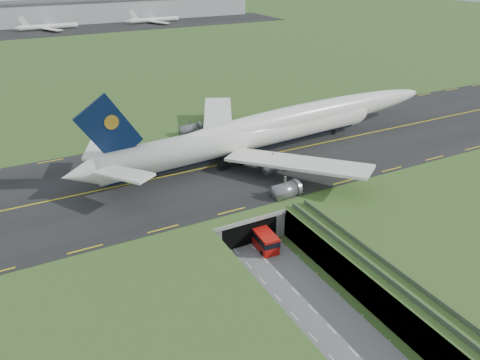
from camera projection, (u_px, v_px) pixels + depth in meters
ground at (271, 267)px, 85.56m from camera, size 900.00×900.00×0.00m
airfield_deck at (271, 253)px, 84.23m from camera, size 800.00×800.00×6.00m
trench_road at (294, 290)px, 79.55m from camera, size 12.00×75.00×0.20m
taxiway at (199, 170)px, 109.09m from camera, size 800.00×44.00×0.18m
tunnel_portal at (230, 211)px, 97.37m from camera, size 17.00×22.30×6.00m
guideway at (396, 285)px, 72.61m from camera, size 3.00×53.00×7.05m
jumbo_jet at (271, 129)px, 116.87m from camera, size 106.00×65.85×21.85m
shuttle_tram at (263, 238)px, 90.74m from camera, size 3.83×8.85×3.50m
cargo_terminal at (44, 13)px, 317.28m from camera, size 320.00×67.00×15.60m
distant_hills at (100, 14)px, 455.86m from camera, size 700.00×91.00×60.00m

